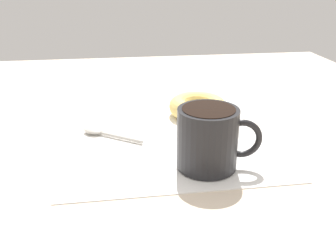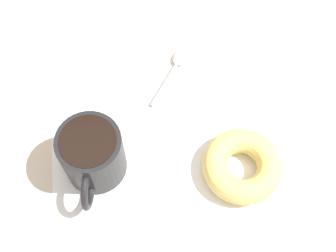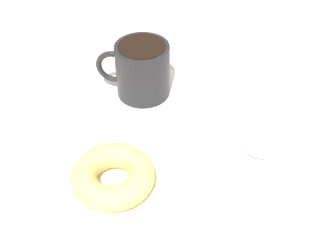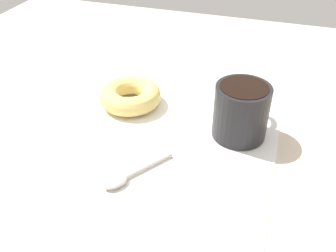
% 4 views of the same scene
% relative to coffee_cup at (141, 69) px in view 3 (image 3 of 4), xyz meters
% --- Properties ---
extents(ground_plane, '(1.20, 1.20, 0.02)m').
position_rel_coffee_cup_xyz_m(ground_plane, '(-0.06, 0.13, -0.06)').
color(ground_plane, beige).
extents(napkin, '(0.34, 0.34, 0.00)m').
position_rel_coffee_cup_xyz_m(napkin, '(-0.04, 0.11, -0.05)').
color(napkin, white).
rests_on(napkin, ground_plane).
extents(coffee_cup, '(0.12, 0.08, 0.09)m').
position_rel_coffee_cup_xyz_m(coffee_cup, '(0.00, 0.00, 0.00)').
color(coffee_cup, black).
rests_on(coffee_cup, napkin).
extents(donut, '(0.11, 0.11, 0.03)m').
position_rel_coffee_cup_xyz_m(donut, '(0.03, 0.20, -0.03)').
color(donut, '#E5C66B').
rests_on(donut, napkin).
extents(spoon, '(0.10, 0.08, 0.01)m').
position_rel_coffee_cup_xyz_m(spoon, '(-0.16, 0.13, -0.04)').
color(spoon, '#B7B2A8').
rests_on(spoon, napkin).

